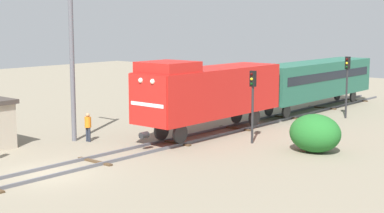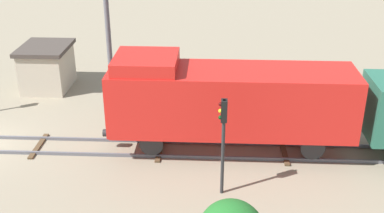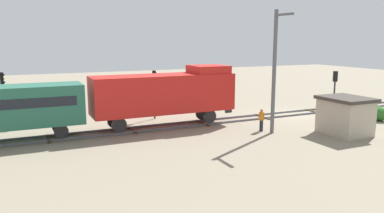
# 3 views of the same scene
# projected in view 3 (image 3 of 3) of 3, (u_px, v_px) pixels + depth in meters

# --- Properties ---
(ground_plane) EXTENTS (107.11, 107.11, 0.00)m
(ground_plane) POSITION_uv_depth(u_px,v_px,m) (289.00, 114.00, 34.49)
(ground_plane) COLOR gray
(railway_track) EXTENTS (2.40, 71.40, 0.16)m
(railway_track) POSITION_uv_depth(u_px,v_px,m) (289.00, 114.00, 34.48)
(railway_track) COLOR #595960
(railway_track) RESTS_ON ground
(locomotive) EXTENTS (2.90, 11.60, 4.60)m
(locomotive) POSITION_uv_depth(u_px,v_px,m) (166.00, 92.00, 29.01)
(locomotive) COLOR red
(locomotive) RESTS_ON railway_track
(traffic_signal_near) EXTENTS (0.32, 0.34, 4.17)m
(traffic_signal_near) POSITION_uv_depth(u_px,v_px,m) (335.00, 86.00, 32.00)
(traffic_signal_near) COLOR #262628
(traffic_signal_near) RESTS_ON ground
(traffic_signal_mid) EXTENTS (0.32, 0.34, 4.21)m
(traffic_signal_mid) POSITION_uv_depth(u_px,v_px,m) (154.00, 85.00, 32.11)
(traffic_signal_mid) COLOR #262628
(traffic_signal_mid) RESTS_ON ground
(traffic_signal_far) EXTENTS (0.32, 0.34, 4.46)m
(traffic_signal_far) POSITION_uv_depth(u_px,v_px,m) (3.00, 91.00, 27.45)
(traffic_signal_far) COLOR #262628
(traffic_signal_far) RESTS_ON ground
(worker_near_track) EXTENTS (0.38, 0.38, 1.70)m
(worker_near_track) POSITION_uv_depth(u_px,v_px,m) (336.00, 105.00, 33.52)
(worker_near_track) COLOR #262B38
(worker_near_track) RESTS_ON ground
(worker_by_signal) EXTENTS (0.38, 0.38, 1.70)m
(worker_by_signal) POSITION_uv_depth(u_px,v_px,m) (261.00, 118.00, 28.06)
(worker_by_signal) COLOR #262B38
(worker_by_signal) RESTS_ON ground
(catenary_mast) EXTENTS (1.94, 0.28, 8.89)m
(catenary_mast) POSITION_uv_depth(u_px,v_px,m) (275.00, 69.00, 26.80)
(catenary_mast) COLOR #595960
(catenary_mast) RESTS_ON ground
(relay_hut) EXTENTS (3.50, 2.90, 2.74)m
(relay_hut) POSITION_uv_depth(u_px,v_px,m) (345.00, 115.00, 27.09)
(relay_hut) COLOR #B2A893
(relay_hut) RESTS_ON ground
(bush_mid) EXTENTS (1.66, 1.36, 1.21)m
(bush_mid) POSITION_uv_depth(u_px,v_px,m) (379.00, 114.00, 31.81)
(bush_mid) COLOR #2C6726
(bush_mid) RESTS_ON ground
(bush_far) EXTENTS (2.86, 2.34, 2.08)m
(bush_far) POSITION_uv_depth(u_px,v_px,m) (138.00, 101.00, 35.80)
(bush_far) COLOR #216526
(bush_far) RESTS_ON ground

